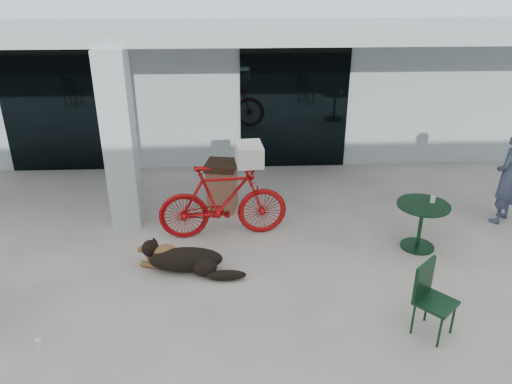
{
  "coord_description": "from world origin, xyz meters",
  "views": [
    {
      "loc": [
        0.44,
        -5.86,
        4.36
      ],
      "look_at": [
        0.78,
        1.38,
        1.0
      ],
      "focal_mm": 35.0,
      "sensor_mm": 36.0,
      "label": 1
    }
  ],
  "objects_px": {
    "cafe_table_far": "(420,226)",
    "person": "(508,176)",
    "cafe_chair_far_a": "(436,302)",
    "trash_receptacle": "(222,186)",
    "bicycle": "(223,201)",
    "dog": "(186,258)"
  },
  "relations": [
    {
      "from": "cafe_chair_far_a",
      "to": "person",
      "type": "bearing_deg",
      "value": 8.76
    },
    {
      "from": "cafe_chair_far_a",
      "to": "person",
      "type": "distance_m",
      "value": 3.83
    },
    {
      "from": "person",
      "to": "trash_receptacle",
      "type": "relative_size",
      "value": 1.83
    },
    {
      "from": "cafe_table_far",
      "to": "cafe_chair_far_a",
      "type": "height_order",
      "value": "cafe_chair_far_a"
    },
    {
      "from": "bicycle",
      "to": "dog",
      "type": "distance_m",
      "value": 1.29
    },
    {
      "from": "bicycle",
      "to": "cafe_chair_far_a",
      "type": "bearing_deg",
      "value": -140.17
    },
    {
      "from": "cafe_chair_far_a",
      "to": "person",
      "type": "xyz_separation_m",
      "value": [
        2.38,
        2.98,
        0.39
      ]
    },
    {
      "from": "cafe_chair_far_a",
      "to": "trash_receptacle",
      "type": "height_order",
      "value": "cafe_chair_far_a"
    },
    {
      "from": "cafe_chair_far_a",
      "to": "trash_receptacle",
      "type": "xyz_separation_m",
      "value": [
        -2.73,
        3.69,
        -0.01
      ]
    },
    {
      "from": "dog",
      "to": "person",
      "type": "bearing_deg",
      "value": 31.84
    },
    {
      "from": "cafe_table_far",
      "to": "person",
      "type": "xyz_separation_m",
      "value": [
        1.83,
        0.87,
        0.48
      ]
    },
    {
      "from": "cafe_table_far",
      "to": "trash_receptacle",
      "type": "relative_size",
      "value": 0.88
    },
    {
      "from": "dog",
      "to": "cafe_chair_far_a",
      "type": "xyz_separation_m",
      "value": [
        3.26,
        -1.59,
        0.27
      ]
    },
    {
      "from": "dog",
      "to": "cafe_chair_far_a",
      "type": "bearing_deg",
      "value": -7.99
    },
    {
      "from": "trash_receptacle",
      "to": "bicycle",
      "type": "bearing_deg",
      "value": -87.91
    },
    {
      "from": "cafe_chair_far_a",
      "to": "trash_receptacle",
      "type": "distance_m",
      "value": 4.59
    },
    {
      "from": "bicycle",
      "to": "person",
      "type": "relative_size",
      "value": 1.24
    },
    {
      "from": "dog",
      "to": "bicycle",
      "type": "bearing_deg",
      "value": 80.03
    },
    {
      "from": "person",
      "to": "trash_receptacle",
      "type": "height_order",
      "value": "person"
    },
    {
      "from": "dog",
      "to": "person",
      "type": "relative_size",
      "value": 0.74
    },
    {
      "from": "bicycle",
      "to": "cafe_table_far",
      "type": "relative_size",
      "value": 2.57
    },
    {
      "from": "bicycle",
      "to": "cafe_chair_far_a",
      "type": "height_order",
      "value": "bicycle"
    }
  ]
}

